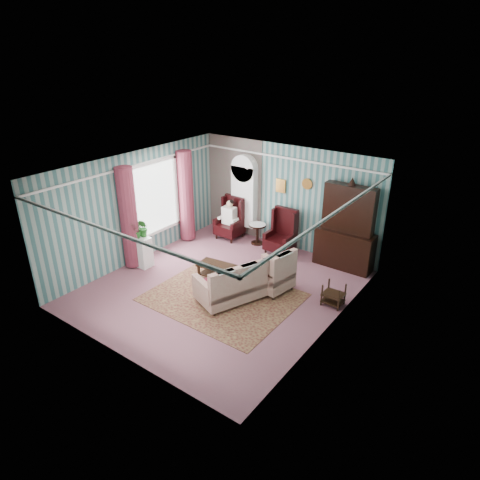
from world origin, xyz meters
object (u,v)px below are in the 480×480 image
Objects in this scene: dresser_hutch at (347,225)px; round_side_table at (257,234)px; sofa at (240,277)px; wingback_right at (280,232)px; nest_table at (334,294)px; wingback_left at (229,218)px; coffee_table at (217,272)px; bookcase at (244,201)px; seated_woman at (229,220)px; floral_armchair at (273,272)px; plant_stand at (141,251)px.

round_side_table is (-2.60, -0.12, -0.88)m from dresser_hutch.
dresser_hutch reaches higher than sofa.
wingback_right reaches higher than nest_table.
coffee_table is (1.25, -2.17, -0.42)m from wingback_left.
bookcase is 0.70m from seated_woman.
nest_table reaches higher than coffee_table.
wingback_right is at bearing 146.25° from nest_table.
wingback_left reaches higher than seated_woman.
sofa reaches higher than floral_armchair.
nest_table is at bearing -28.20° from round_side_table.
floral_armchair is at bearing -113.20° from dresser_hutch.
wingback_left is 2.54m from coffee_table.
bookcase is at bearing 55.90° from sofa.
bookcase reaches higher than round_side_table.
wingback_right reaches higher than sofa.
plant_stand is at bearing -144.92° from dresser_hutch.
seated_woman is (-1.75, 0.00, -0.04)m from wingback_right.
floral_armchair is at bearing -63.88° from wingback_right.
floral_armchair is at bearing -171.04° from nest_table.
dresser_hutch is 4.37× the size of nest_table.
coffee_table is at bearing -167.57° from nest_table.
bookcase is 2.80× the size of plant_stand.
wingback_right is (1.75, 0.00, 0.00)m from wingback_left.
sofa is at bearing -48.58° from seated_woman.
round_side_table is 3.36m from plant_stand.
wingback_right is at bearing 0.00° from seated_woman.
wingback_right reaches higher than floral_armchair.
dresser_hutch is 5.31m from plant_stand.
seated_woman is at bearing 0.00° from wingback_left.
coffee_table is at bearing -59.99° from wingback_left.
floral_armchair is 1.45m from coffee_table.
coffee_table is at bearing -68.60° from bookcase.
floral_armchair reaches higher than coffee_table.
plant_stand is at bearing -106.22° from seated_woman.
plant_stand is 2.14m from coffee_table.
sofa is at bearing -80.12° from wingback_right.
floral_armchair is (2.62, -1.78, -0.16)m from wingback_left.
coffee_table is (0.35, -2.32, -0.10)m from round_side_table.
round_side_table reaches higher than nest_table.
round_side_table is at bearing 169.99° from wingback_right.
dresser_hutch reaches higher than round_side_table.
dresser_hutch reaches higher than seated_woman.
nest_table is at bearing -42.12° from sofa.
plant_stand is 0.88× the size of coffee_table.
seated_woman is 0.59× the size of sofa.
dresser_hutch reaches higher than plant_stand.
plant_stand is at bearing -132.84° from wingback_right.
wingback_left and wingback_right have the same top height.
coffee_table is (-0.93, 0.30, -0.30)m from sofa.
nest_table is 0.27× the size of sofa.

